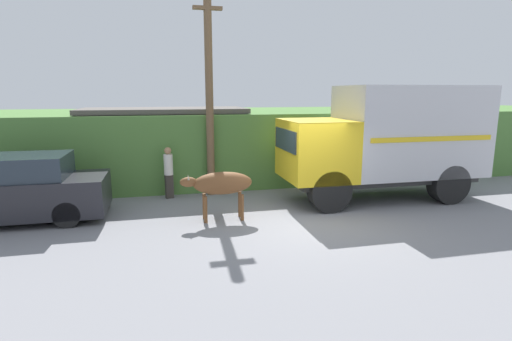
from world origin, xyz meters
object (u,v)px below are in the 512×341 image
object	(u,v)px
cargo_truck	(390,139)
utility_pole	(209,89)
parked_suv	(14,190)
pedestrian_on_hill	(169,170)
brown_cow	(221,184)

from	to	relation	value
cargo_truck	utility_pole	xyz separation A→B (m)	(-5.29, 1.85, 1.50)
parked_suv	pedestrian_on_hill	bearing A→B (deg)	18.33
cargo_truck	pedestrian_on_hill	bearing A→B (deg)	168.23
pedestrian_on_hill	utility_pole	bearing A→B (deg)	168.39
utility_pole	cargo_truck	bearing A→B (deg)	-19.29
pedestrian_on_hill	utility_pole	distance (m)	2.85
cargo_truck	parked_suv	world-z (taller)	cargo_truck
brown_cow	pedestrian_on_hill	distance (m)	2.89
pedestrian_on_hill	brown_cow	bearing A→B (deg)	97.50
cargo_truck	brown_cow	world-z (taller)	cargo_truck
brown_cow	utility_pole	world-z (taller)	utility_pole
cargo_truck	brown_cow	xyz separation A→B (m)	(-5.37, -0.91, -0.94)
cargo_truck	utility_pole	bearing A→B (deg)	163.12
cargo_truck	brown_cow	bearing A→B (deg)	-168.00
cargo_truck	pedestrian_on_hill	distance (m)	6.93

